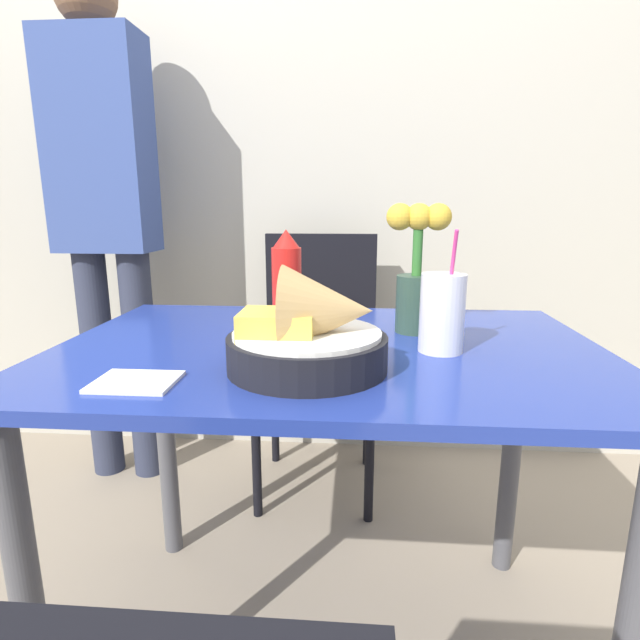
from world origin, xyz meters
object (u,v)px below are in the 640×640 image
Objects in this scene: chair_far_window at (319,337)px; flower_vase at (417,271)px; ketchup_bottle at (287,283)px; food_basket at (313,334)px; person_standing at (105,202)px; drink_cup at (442,316)px.

chair_far_window is 0.76m from flower_vase.
ketchup_bottle reaches higher than chair_far_window.
person_standing reaches higher than food_basket.
ketchup_bottle is (-0.02, -0.67, 0.30)m from chair_far_window.
flower_vase is at bearing 53.93° from food_basket.
flower_vase is (-0.03, 0.15, 0.06)m from drink_cup.
drink_cup is at bearing -21.32° from ketchup_bottle.
drink_cup is (0.31, -0.12, -0.04)m from ketchup_bottle.
chair_far_window is at bearing 88.56° from ketchup_bottle.
flower_vase is at bearing 5.25° from ketchup_bottle.
ketchup_bottle is at bearing -174.75° from flower_vase.
drink_cup is at bearing -36.61° from person_standing.
chair_far_window is at bearing 111.91° from flower_vase.
chair_far_window is at bearing 110.32° from drink_cup.
person_standing is at bearing 148.18° from flower_vase.
food_basket is at bearing -72.27° from ketchup_bottle.
person_standing reaches higher than chair_far_window.
person_standing is at bearing 131.83° from food_basket.
drink_cup is 0.13× the size of person_standing.
drink_cup is (0.29, -0.79, 0.26)m from chair_far_window.
drink_cup is at bearing -69.68° from chair_far_window.
food_basket is 1.22× the size of ketchup_bottle.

